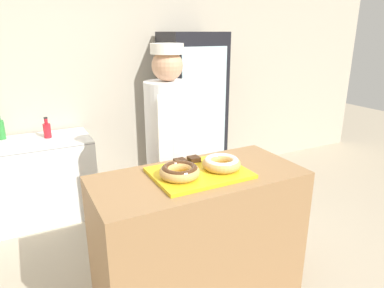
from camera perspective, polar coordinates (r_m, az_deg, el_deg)
The scene contains 12 objects.
wall_back at distance 4.09m, azimuth -13.45°, elevation 10.59°, with size 8.00×0.06×2.70m.
display_counter at distance 2.47m, azimuth 1.11°, elevation -15.49°, with size 1.39×0.65×0.97m.
serving_tray at distance 2.23m, azimuth 1.18°, elevation -4.81°, with size 0.61×0.46×0.02m.
donut_chocolate_glaze at distance 2.13m, azimuth -2.07°, elevation -4.52°, with size 0.25×0.25×0.07m.
donut_light_glaze at distance 2.26m, azimuth 4.95°, elevation -3.13°, with size 0.25×0.25×0.07m.
brownie_back_left at distance 2.34m, azimuth -1.98°, elevation -2.94°, with size 0.08×0.08×0.03m.
brownie_back_right at distance 2.39m, azimuth 0.31°, elevation -2.52°, with size 0.08×0.08×0.03m.
baker_person at distance 2.72m, azimuth -3.77°, elevation -1.28°, with size 0.36×0.36×1.78m.
beverage_fridge at distance 4.12m, azimuth 0.08°, elevation 5.19°, with size 0.67×0.58×1.86m.
chest_freezer at distance 3.84m, azimuth -24.36°, elevation -5.42°, with size 1.10×0.62×0.84m.
bottle_red at distance 3.74m, azimuth -23.00°, elevation 2.20°, with size 0.07×0.07×0.21m.
bottle_green at distance 3.88m, azimuth -29.32°, elevation 2.25°, with size 0.08×0.08×0.28m.
Camera 1 is at (-0.99, -1.80, 1.86)m, focal length 32.00 mm.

